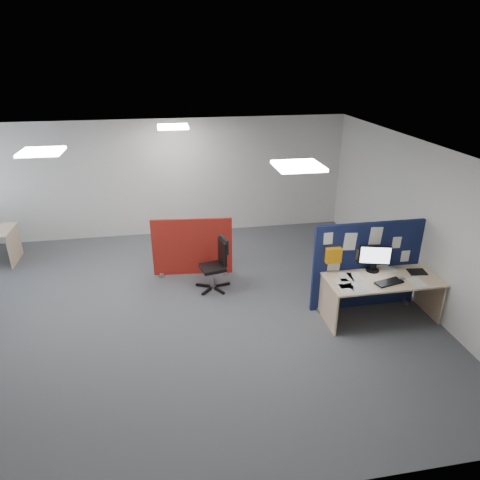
{
  "coord_description": "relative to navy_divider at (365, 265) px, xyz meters",
  "views": [
    {
      "loc": [
        0.3,
        -6.25,
        4.02
      ],
      "look_at": [
        1.5,
        0.51,
        1.0
      ],
      "focal_mm": 32.0,
      "sensor_mm": 36.0,
      "label": 1
    }
  ],
  "objects": [
    {
      "name": "keyboard",
      "position": [
        0.14,
        -0.55,
        -0.03
      ],
      "size": [
        0.48,
        0.28,
        0.02
      ],
      "primitive_type": "cube",
      "rotation": [
        0.0,
        0.0,
        0.24
      ],
      "color": "black",
      "rests_on": "main_desk"
    },
    {
      "name": "wall_right",
      "position": [
        1.04,
        0.37,
        0.58
      ],
      "size": [
        0.02,
        7.0,
        2.7
      ],
      "primitive_type": "cube",
      "color": "silver",
      "rests_on": "floor"
    },
    {
      "name": "wall_back",
      "position": [
        -3.46,
        3.87,
        0.58
      ],
      "size": [
        9.0,
        0.02,
        2.7
      ],
      "primitive_type": "cube",
      "color": "silver",
      "rests_on": "floor"
    },
    {
      "name": "wall_front",
      "position": [
        -3.46,
        -3.13,
        0.58
      ],
      "size": [
        9.0,
        0.02,
        2.7
      ],
      "primitive_type": "cube",
      "color": "silver",
      "rests_on": "floor"
    },
    {
      "name": "ceiling_lights",
      "position": [
        -3.12,
        1.04,
        1.9
      ],
      "size": [
        4.1,
        4.1,
        0.04
      ],
      "color": "white",
      "rests_on": "ceiling"
    },
    {
      "name": "office_chair",
      "position": [
        -2.35,
        1.04,
        -0.22
      ],
      "size": [
        0.64,
        0.63,
        0.97
      ],
      "rotation": [
        0.0,
        0.0,
        0.21
      ],
      "color": "black",
      "rests_on": "floor"
    },
    {
      "name": "paper_tray",
      "position": [
        0.77,
        -0.3,
        -0.04
      ],
      "size": [
        0.31,
        0.25,
        0.01
      ],
      "primitive_type": "cube",
      "rotation": [
        0.0,
        0.0,
        -0.13
      ],
      "color": "black",
      "rests_on": "main_desk"
    },
    {
      "name": "main_desk",
      "position": [
        0.12,
        -0.35,
        -0.21
      ],
      "size": [
        1.82,
        0.81,
        0.73
      ],
      "color": "#D8AD8A",
      "rests_on": "floor"
    },
    {
      "name": "floor",
      "position": [
        -3.46,
        0.37,
        -0.77
      ],
      "size": [
        9.0,
        9.0,
        0.0
      ],
      "primitive_type": "plane",
      "color": "#4B4D52",
      "rests_on": "ground"
    },
    {
      "name": "ceiling",
      "position": [
        -3.46,
        0.37,
        1.93
      ],
      "size": [
        9.0,
        7.0,
        0.02
      ],
      "primitive_type": "cube",
      "color": "white",
      "rests_on": "wall_back"
    },
    {
      "name": "monitor_main",
      "position": [
        0.07,
        -0.13,
        0.21
      ],
      "size": [
        0.5,
        0.21,
        0.45
      ],
      "rotation": [
        0.0,
        0.0,
        -0.27
      ],
      "color": "black",
      "rests_on": "main_desk"
    },
    {
      "name": "red_divider",
      "position": [
        -2.76,
        1.67,
        -0.21
      ],
      "size": [
        1.54,
        0.3,
        1.15
      ],
      "rotation": [
        0.0,
        0.0,
        -0.1
      ],
      "color": "maroon",
      "rests_on": "floor"
    },
    {
      "name": "navy_divider",
      "position": [
        0.0,
        0.0,
        0.0
      ],
      "size": [
        1.86,
        0.3,
        1.54
      ],
      "color": "#111A3E",
      "rests_on": "floor"
    },
    {
      "name": "desk_papers",
      "position": [
        -0.18,
        -0.41,
        -0.04
      ],
      "size": [
        1.41,
        0.84,
        0.0
      ],
      "color": "white",
      "rests_on": "main_desk"
    },
    {
      "name": "mouse",
      "position": [
        0.39,
        -0.48,
        -0.03
      ],
      "size": [
        0.1,
        0.07,
        0.03
      ],
      "primitive_type": "cube",
      "rotation": [
        0.0,
        0.0,
        0.06
      ],
      "color": "#A2A2A7",
      "rests_on": "main_desk"
    }
  ]
}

